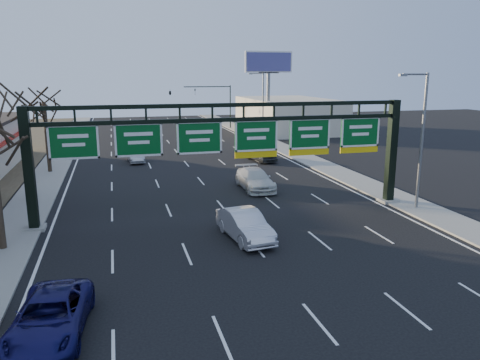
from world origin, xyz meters
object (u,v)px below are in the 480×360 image
object	(u,v)px
car_silver_sedan	(245,225)
car_white_wagon	(255,179)
sign_gantry	(231,144)
car_blue_suv	(50,317)

from	to	relation	value
car_silver_sedan	car_white_wagon	size ratio (longest dim) A/B	0.90
sign_gantry	car_white_wagon	bearing A→B (deg)	60.35
sign_gantry	car_blue_suv	distance (m)	16.07
sign_gantry	car_silver_sedan	distance (m)	6.05
car_silver_sedan	car_white_wagon	bearing A→B (deg)	62.89
car_white_wagon	car_blue_suv	bearing A→B (deg)	-125.05
car_silver_sedan	sign_gantry	bearing A→B (deg)	77.93
car_blue_suv	sign_gantry	bearing A→B (deg)	58.08
car_silver_sedan	car_white_wagon	xyz separation A→B (m)	(3.86, 10.78, -0.01)
car_blue_suv	car_silver_sedan	xyz separation A→B (m)	(9.18, 7.63, 0.09)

